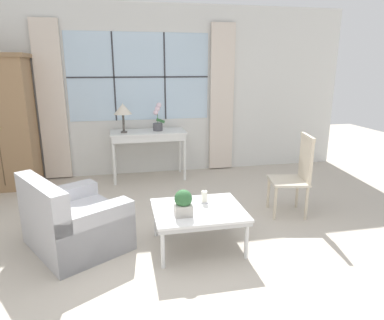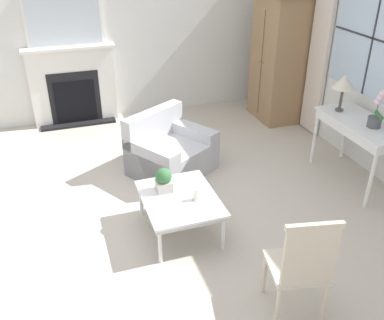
{
  "view_description": "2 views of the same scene",
  "coord_description": "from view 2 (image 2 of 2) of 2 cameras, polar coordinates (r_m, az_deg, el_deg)",
  "views": [
    {
      "loc": [
        -0.33,
        -2.85,
        1.81
      ],
      "look_at": [
        0.4,
        0.69,
        0.82
      ],
      "focal_mm": 32.0,
      "sensor_mm": 36.0,
      "label": 1
    },
    {
      "loc": [
        3.86,
        -0.75,
        2.84
      ],
      "look_at": [
        0.28,
        0.44,
        0.77
      ],
      "focal_mm": 40.0,
      "sensor_mm": 36.0,
      "label": 2
    }
  ],
  "objects": [
    {
      "name": "armchair_upholstered",
      "position": [
        5.53,
        -2.93,
        0.94
      ],
      "size": [
        1.18,
        1.24,
        0.78
      ],
      "color": "#B2B2B7",
      "rests_on": "ground_plane"
    },
    {
      "name": "side_chair_wooden",
      "position": [
        3.48,
        14.54,
        -13.24
      ],
      "size": [
        0.52,
        0.52,
        1.02
      ],
      "color": "beige",
      "rests_on": "ground_plane"
    },
    {
      "name": "ground_plane",
      "position": [
        4.85,
        -6.1,
        -7.28
      ],
      "size": [
        14.0,
        14.0,
        0.0
      ],
      "primitive_type": "plane",
      "color": "#BCB2A3"
    },
    {
      "name": "pillar_candle",
      "position": [
        4.28,
        0.57,
        -4.65
      ],
      "size": [
        0.09,
        0.09,
        0.14
      ],
      "color": "silver",
      "rests_on": "coffee_table"
    },
    {
      "name": "potted_plant_small",
      "position": [
        4.4,
        -3.8,
        -2.64
      ],
      "size": [
        0.17,
        0.17,
        0.26
      ],
      "color": "#BCB7AD",
      "rests_on": "coffee_table"
    },
    {
      "name": "armoire",
      "position": [
        7.08,
        11.39,
        13.19
      ],
      "size": [
        0.92,
        0.63,
        2.0
      ],
      "color": "#93704C",
      "rests_on": "ground_plane"
    },
    {
      "name": "coffee_table",
      "position": [
        4.38,
        -1.65,
        -5.43
      ],
      "size": [
        0.91,
        0.74,
        0.42
      ],
      "color": "silver",
      "rests_on": "ground_plane"
    },
    {
      "name": "wall_left",
      "position": [
        7.16,
        -7.58,
        16.93
      ],
      "size": [
        0.06,
        7.2,
        2.8
      ],
      "primitive_type": "cube",
      "color": "silver",
      "rests_on": "ground_plane"
    },
    {
      "name": "console_table",
      "position": [
        5.52,
        21.73,
        3.95
      ],
      "size": [
        1.2,
        0.56,
        0.8
      ],
      "color": "white",
      "rests_on": "ground_plane"
    },
    {
      "name": "table_lamp",
      "position": [
        5.59,
        19.6,
        9.69
      ],
      "size": [
        0.28,
        0.28,
        0.46
      ],
      "color": "#4C4742",
      "rests_on": "console_table"
    },
    {
      "name": "potted_orchid",
      "position": [
        5.31,
        23.41,
        5.8
      ],
      "size": [
        0.2,
        0.15,
        0.46
      ],
      "color": "#4C4C51",
      "rests_on": "console_table"
    },
    {
      "name": "fireplace",
      "position": [
        7.1,
        -15.64,
        10.14
      ],
      "size": [
        0.34,
        1.38,
        2.02
      ],
      "color": "black",
      "rests_on": "ground_plane"
    }
  ]
}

